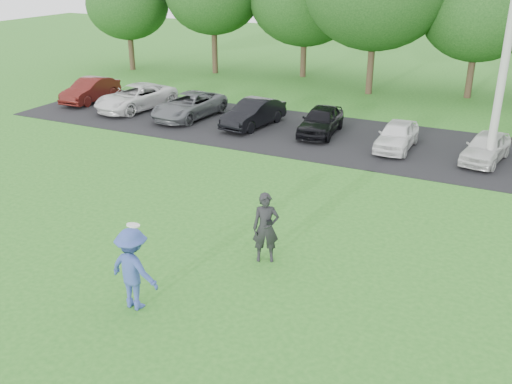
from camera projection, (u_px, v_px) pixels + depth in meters
ground at (186, 301)px, 12.61m from camera, size 100.00×100.00×0.00m
parking_lot at (358, 141)px, 23.37m from camera, size 32.00×6.50×0.03m
utility_pole at (509, 35)px, 18.73m from camera, size 0.28×0.28×9.25m
frisbee_player at (133, 269)px, 12.07m from camera, size 1.26×0.79×2.17m
camera_bystander at (266, 228)px, 13.95m from camera, size 0.78×0.67×1.80m
parked_cars at (325, 122)px, 23.71m from camera, size 30.36×4.67×1.22m
tree_row at (450, 0)px, 28.95m from camera, size 42.39×9.85×8.64m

